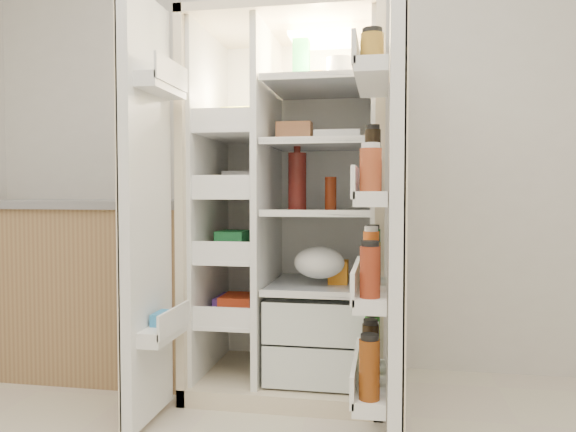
# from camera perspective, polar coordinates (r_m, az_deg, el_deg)

# --- Properties ---
(wall_back) EXTENTS (4.00, 0.02, 2.70)m
(wall_back) POSITION_cam_1_polar(r_m,az_deg,el_deg) (3.08, 3.99, 9.53)
(wall_back) COLOR silver
(wall_back) RESTS_ON floor
(refrigerator) EXTENTS (0.92, 0.70, 1.80)m
(refrigerator) POSITION_cam_1_polar(r_m,az_deg,el_deg) (2.74, 0.73, -2.31)
(refrigerator) COLOR beige
(refrigerator) RESTS_ON floor
(freezer_door) EXTENTS (0.15, 0.40, 1.72)m
(freezer_door) POSITION_cam_1_polar(r_m,az_deg,el_deg) (2.30, -14.54, 0.41)
(freezer_door) COLOR white
(freezer_door) RESTS_ON floor
(fridge_door) EXTENTS (0.17, 0.58, 1.72)m
(fridge_door) POSITION_cam_1_polar(r_m,az_deg,el_deg) (2.00, 10.67, -0.34)
(fridge_door) COLOR white
(fridge_door) RESTS_ON floor
(kitchen_counter) EXTENTS (1.28, 0.68, 0.93)m
(kitchen_counter) POSITION_cam_1_polar(r_m,az_deg,el_deg) (3.20, -18.99, -6.72)
(kitchen_counter) COLOR #97784B
(kitchen_counter) RESTS_ON floor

